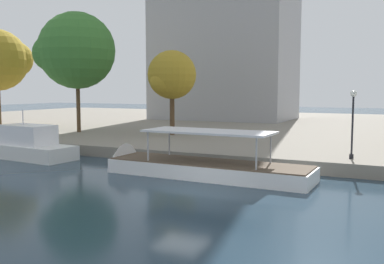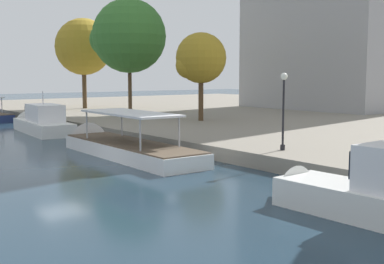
{
  "view_description": "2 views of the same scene",
  "coord_description": "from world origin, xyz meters",
  "views": [
    {
      "loc": [
        9.69,
        -18.81,
        5.21
      ],
      "look_at": [
        -3.56,
        8.6,
        2.21
      ],
      "focal_mm": 41.02,
      "sensor_mm": 36.0,
      "label": 1
    },
    {
      "loc": [
        25.63,
        -10.75,
        5.0
      ],
      "look_at": [
        -1.57,
        10.21,
        1.09
      ],
      "focal_mm": 46.83,
      "sensor_mm": 36.0,
      "label": 2
    }
  ],
  "objects": [
    {
      "name": "ground_plane",
      "position": [
        0.0,
        0.0,
        0.0
      ],
      "size": [
        220.0,
        220.0,
        0.0
      ],
      "primitive_type": "plane",
      "color": "#1E3342"
    },
    {
      "name": "motor_yacht_1",
      "position": [
        -16.94,
        5.37,
        0.72
      ],
      "size": [
        10.43,
        3.71,
        4.66
      ],
      "rotation": [
        0.0,
        0.0,
        3.05
      ],
      "color": "silver",
      "rests_on": "ground_plane"
    },
    {
      "name": "tour_boat_2",
      "position": [
        -1.79,
        4.74,
        0.37
      ],
      "size": [
        13.65,
        3.48,
        3.97
      ],
      "rotation": [
        0.0,
        0.0,
        3.12
      ],
      "color": "white",
      "rests_on": "ground_plane"
    },
    {
      "name": "mooring_bollard_1",
      "position": [
        -30.36,
        8.74,
        1.21
      ],
      "size": [
        0.29,
        0.29,
        0.7
      ],
      "color": "#2D2D33",
      "rests_on": "dock_promenade"
    },
    {
      "name": "lamp_post",
      "position": [
        6.86,
        10.1,
        3.47
      ],
      "size": [
        0.39,
        0.39,
        4.29
      ],
      "color": "black",
      "rests_on": "dock_promenade"
    },
    {
      "name": "tree_0",
      "position": [
        -32.23,
        17.1,
        8.52
      ],
      "size": [
        7.02,
        7.25,
        11.17
      ],
      "color": "#4C3823",
      "rests_on": "dock_promenade"
    },
    {
      "name": "tree_2",
      "position": [
        -20.33,
        16.27,
        9.12
      ],
      "size": [
        7.68,
        7.68,
        12.05
      ],
      "color": "#4C3823",
      "rests_on": "dock_promenade"
    },
    {
      "name": "tree_3",
      "position": [
        -10.09,
        17.79,
        6.47
      ],
      "size": [
        4.6,
        4.63,
        8.01
      ],
      "color": "#4C3823",
      "rests_on": "dock_promenade"
    }
  ]
}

